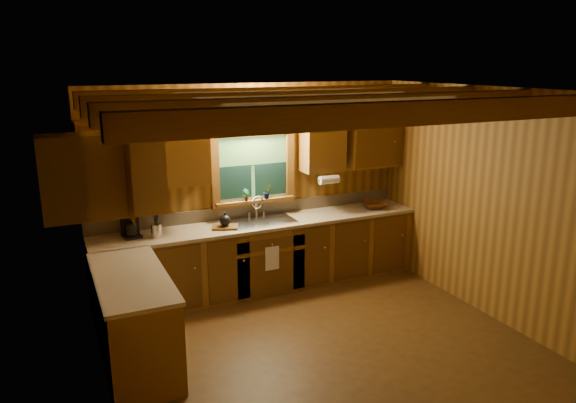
% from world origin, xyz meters
% --- Properties ---
extents(room, '(4.20, 4.20, 4.20)m').
position_xyz_m(room, '(0.00, 0.00, 1.30)').
color(room, '#4D3112').
rests_on(room, ground).
extents(ceiling_beams, '(4.20, 2.54, 0.18)m').
position_xyz_m(ceiling_beams, '(0.00, 0.00, 2.49)').
color(ceiling_beams, brown).
rests_on(ceiling_beams, room).
extents(base_cabinets, '(4.20, 2.22, 0.86)m').
position_xyz_m(base_cabinets, '(-0.49, 1.28, 0.43)').
color(base_cabinets, brown).
rests_on(base_cabinets, ground).
extents(countertop, '(4.20, 2.24, 0.04)m').
position_xyz_m(countertop, '(-0.48, 1.29, 0.88)').
color(countertop, tan).
rests_on(countertop, base_cabinets).
extents(backsplash, '(4.20, 0.02, 0.16)m').
position_xyz_m(backsplash, '(0.00, 1.89, 0.98)').
color(backsplash, tan).
rests_on(backsplash, room).
extents(dishwasher_panel, '(0.02, 0.60, 0.80)m').
position_xyz_m(dishwasher_panel, '(-1.47, 0.68, 0.43)').
color(dishwasher_panel, white).
rests_on(dishwasher_panel, base_cabinets).
extents(upper_cabinets, '(4.19, 1.77, 0.78)m').
position_xyz_m(upper_cabinets, '(-0.56, 1.42, 1.84)').
color(upper_cabinets, brown).
rests_on(upper_cabinets, room).
extents(window, '(1.12, 0.08, 1.00)m').
position_xyz_m(window, '(0.00, 1.87, 1.53)').
color(window, brown).
rests_on(window, room).
extents(window_sill, '(1.06, 0.14, 0.04)m').
position_xyz_m(window_sill, '(0.00, 1.82, 1.12)').
color(window_sill, brown).
rests_on(window_sill, room).
extents(wall_sconce, '(0.45, 0.21, 0.17)m').
position_xyz_m(wall_sconce, '(0.00, 1.75, 2.16)').
color(wall_sconce, black).
rests_on(wall_sconce, room).
extents(paper_towel_roll, '(0.27, 0.11, 0.11)m').
position_xyz_m(paper_towel_roll, '(0.92, 1.53, 1.37)').
color(paper_towel_roll, white).
rests_on(paper_towel_roll, upper_cabinets).
extents(dish_towel, '(0.18, 0.01, 0.30)m').
position_xyz_m(dish_towel, '(0.00, 1.26, 0.52)').
color(dish_towel, white).
rests_on(dish_towel, base_cabinets).
extents(sink, '(0.82, 0.48, 0.43)m').
position_xyz_m(sink, '(0.00, 1.60, 0.86)').
color(sink, silver).
rests_on(sink, countertop).
extents(coffee_maker, '(0.19, 0.24, 0.34)m').
position_xyz_m(coffee_maker, '(-1.59, 1.67, 1.07)').
color(coffee_maker, black).
rests_on(coffee_maker, countertop).
extents(utensil_crock, '(0.12, 0.12, 0.34)m').
position_xyz_m(utensil_crock, '(-1.33, 1.54, 0.98)').
color(utensil_crock, silver).
rests_on(utensil_crock, countertop).
extents(cutting_board, '(0.36, 0.31, 0.03)m').
position_xyz_m(cutting_board, '(-0.51, 1.52, 0.91)').
color(cutting_board, '#513311').
rests_on(cutting_board, countertop).
extents(teakettle, '(0.13, 0.13, 0.17)m').
position_xyz_m(teakettle, '(-0.51, 1.52, 1.00)').
color(teakettle, black).
rests_on(teakettle, cutting_board).
extents(wicker_basket, '(0.44, 0.44, 0.08)m').
position_xyz_m(wicker_basket, '(1.65, 1.55, 0.94)').
color(wicker_basket, '#48230C').
rests_on(wicker_basket, countertop).
extents(potted_plant_left, '(0.10, 0.08, 0.16)m').
position_xyz_m(potted_plant_left, '(-0.13, 1.78, 1.22)').
color(potted_plant_left, '#513311').
rests_on(potted_plant_left, window_sill).
extents(potted_plant_right, '(0.11, 0.09, 0.18)m').
position_xyz_m(potted_plant_right, '(0.16, 1.78, 1.23)').
color(potted_plant_right, '#513311').
rests_on(potted_plant_right, window_sill).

